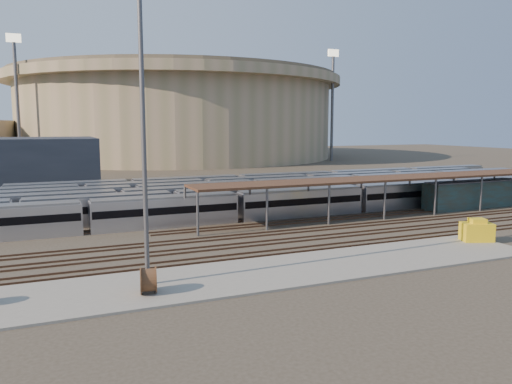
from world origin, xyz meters
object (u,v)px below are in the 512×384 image
Objects in this scene: teal_boxcar at (472,195)px; cable_reel_east at (148,280)px; yellow_equipment at (477,232)px; yard_light_pole at (143,137)px.

cable_reel_east is (-53.01, -20.57, -0.77)m from teal_boxcar.
yellow_equipment is at bearing -136.48° from teal_boxcar.
yellow_equipment is (-17.50, -17.41, -0.80)m from teal_boxcar.
teal_boxcar is at bearing 21.21° from cable_reel_east.
teal_boxcar is at bearing 19.30° from yard_light_pole.
teal_boxcar is at bearing 66.33° from yellow_equipment.
teal_boxcar reaches higher than yellow_equipment.
cable_reel_east is at bearing -99.10° from yard_light_pole.
teal_boxcar is 24.70m from yellow_equipment.
cable_reel_east is 10.57m from yard_light_pole.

